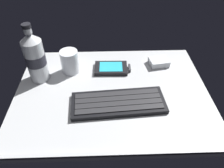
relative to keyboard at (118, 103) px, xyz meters
The scene contains 6 objects.
ground_plane 6.61cm from the keyboard, 106.25° to the left, with size 64.00×48.00×2.80cm.
keyboard is the anchor object (origin of this frame).
handheld_device 17.87cm from the keyboard, 93.59° to the left, with size 12.93×7.88×1.50cm.
juice_cup 24.36cm from the keyboard, 133.32° to the left, with size 6.40×6.40×8.50cm.
water_bottle 31.38cm from the keyboard, 152.97° to the left, with size 6.73×6.73×20.80cm.
charger_block 26.37cm from the keyboard, 50.92° to the left, with size 7.00×5.60×2.40cm, color silver.
Camera 1 is at (-1.80, -52.71, 49.67)cm, focal length 34.68 mm.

